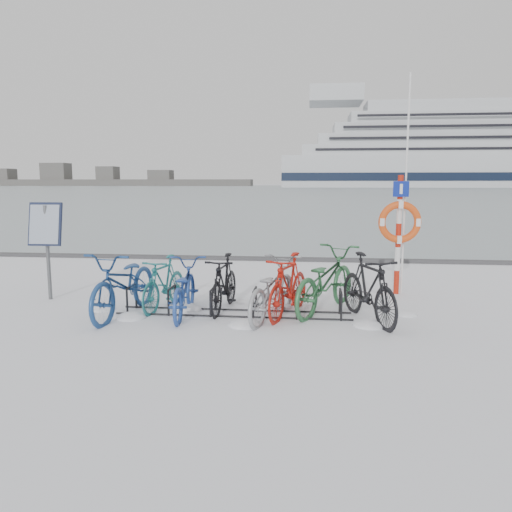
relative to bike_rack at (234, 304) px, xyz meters
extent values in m
plane|color=white|center=(0.00, 0.00, -0.18)|extent=(900.00, 900.00, 0.00)
cube|color=#A7B7BD|center=(0.00, 155.00, -0.17)|extent=(400.00, 298.00, 0.02)
cube|color=#3F3F42|center=(0.00, 5.90, -0.13)|extent=(400.00, 0.25, 0.10)
cylinder|color=black|center=(-1.80, -0.22, 0.04)|extent=(0.04, 0.04, 0.44)
cylinder|color=black|center=(-1.80, 0.22, 0.04)|extent=(0.04, 0.04, 0.44)
cylinder|color=black|center=(-1.80, 0.00, 0.26)|extent=(0.04, 0.44, 0.04)
cylinder|color=black|center=(-1.08, -0.22, 0.04)|extent=(0.04, 0.04, 0.44)
cylinder|color=black|center=(-1.08, 0.22, 0.04)|extent=(0.04, 0.04, 0.44)
cylinder|color=black|center=(-1.08, 0.00, 0.26)|extent=(0.04, 0.44, 0.04)
cylinder|color=black|center=(-0.36, -0.22, 0.04)|extent=(0.04, 0.04, 0.44)
cylinder|color=black|center=(-0.36, 0.22, 0.04)|extent=(0.04, 0.04, 0.44)
cylinder|color=black|center=(-0.36, 0.00, 0.26)|extent=(0.04, 0.44, 0.04)
cylinder|color=black|center=(0.36, -0.22, 0.04)|extent=(0.04, 0.04, 0.44)
cylinder|color=black|center=(0.36, 0.22, 0.04)|extent=(0.04, 0.04, 0.44)
cylinder|color=black|center=(0.36, 0.00, 0.26)|extent=(0.04, 0.44, 0.04)
cylinder|color=black|center=(1.08, -0.22, 0.04)|extent=(0.04, 0.04, 0.44)
cylinder|color=black|center=(1.08, 0.22, 0.04)|extent=(0.04, 0.04, 0.44)
cylinder|color=black|center=(1.08, 0.00, 0.26)|extent=(0.04, 0.44, 0.04)
cylinder|color=black|center=(1.80, -0.22, 0.04)|extent=(0.04, 0.04, 0.44)
cylinder|color=black|center=(1.80, 0.22, 0.04)|extent=(0.04, 0.04, 0.44)
cylinder|color=black|center=(1.80, 0.00, 0.26)|extent=(0.04, 0.44, 0.04)
cylinder|color=black|center=(0.00, -0.22, -0.16)|extent=(4.00, 0.03, 0.03)
cylinder|color=black|center=(0.00, 0.22, -0.16)|extent=(4.00, 0.03, 0.03)
cylinder|color=#595B5E|center=(-3.68, 0.71, 0.72)|extent=(0.07, 0.07, 1.80)
cube|color=black|center=(-3.68, 0.68, 1.27)|extent=(0.63, 0.25, 0.82)
cube|color=#8C99AD|center=(-3.68, 0.64, 1.27)|extent=(0.57, 0.18, 0.73)
cylinder|color=#B31F0E|center=(3.03, 1.92, 0.06)|extent=(0.11, 0.11, 0.47)
cylinder|color=silver|center=(3.03, 1.92, 0.53)|extent=(0.11, 0.11, 0.47)
cylinder|color=#B31F0E|center=(3.03, 1.92, 1.01)|extent=(0.11, 0.11, 0.47)
cylinder|color=silver|center=(3.03, 1.92, 1.48)|extent=(0.11, 0.11, 0.47)
cylinder|color=#B31F0E|center=(3.03, 1.92, 1.95)|extent=(0.11, 0.11, 0.47)
torus|color=#DD4A14|center=(3.03, 1.83, 1.27)|extent=(0.83, 0.14, 0.83)
cube|color=navy|center=(3.03, 1.84, 1.92)|extent=(0.30, 0.03, 0.30)
cylinder|color=silver|center=(3.14, 1.97, 1.98)|extent=(0.04, 0.04, 4.31)
cube|color=silver|center=(62.45, 200.86, 6.03)|extent=(144.85, 26.90, 12.42)
cube|color=black|center=(62.45, 187.36, 3.96)|extent=(144.85, 0.30, 3.10)
cube|color=black|center=(62.45, 214.37, 3.96)|extent=(144.85, 0.30, 3.10)
cube|color=silver|center=(62.45, 200.86, 14.30)|extent=(129.33, 24.83, 4.14)
cube|color=silver|center=(62.45, 200.86, 22.58)|extent=(104.50, 21.73, 4.14)
cube|color=silver|center=(62.45, 200.86, 30.86)|extent=(79.67, 18.62, 4.14)
cube|color=silver|center=(10.72, 200.86, 36.03)|extent=(20.69, 20.69, 6.21)
cube|color=black|center=(62.45, 188.24, 18.44)|extent=(113.81, 0.20, 12.42)
cube|color=#505050|center=(-120.00, 260.00, 1.57)|extent=(180.00, 12.00, 3.50)
cube|color=#505050|center=(-150.00, 260.00, 5.32)|extent=(24.00, 10.00, 8.00)
cube|color=#505050|center=(-90.00, 260.00, 4.82)|extent=(20.00, 10.00, 6.00)
imported|color=navy|center=(-1.83, -0.20, 0.40)|extent=(1.01, 2.27, 1.15)
imported|color=#216F71|center=(-1.30, 0.30, 0.30)|extent=(0.74, 1.67, 0.97)
imported|color=#244494|center=(-0.84, -0.10, 0.31)|extent=(0.79, 1.90, 0.97)
imported|color=black|center=(-0.21, 0.29, 0.33)|extent=(0.61, 1.72, 1.01)
imported|color=gray|center=(0.66, -0.13, 0.33)|extent=(1.21, 2.07, 1.03)
imported|color=#B61A10|center=(0.93, 0.06, 0.36)|extent=(1.03, 1.86, 1.08)
imported|color=#2B6439|center=(1.55, 0.42, 0.39)|extent=(1.67, 2.30, 1.15)
imported|color=black|center=(2.23, -0.14, 0.38)|extent=(1.16, 1.95, 1.13)
ellipsoid|color=white|center=(0.27, -0.64, -0.18)|extent=(0.52, 0.52, 0.18)
ellipsoid|color=white|center=(0.84, 0.54, -0.18)|extent=(0.34, 0.34, 0.12)
ellipsoid|color=white|center=(2.92, 0.26, -0.18)|extent=(0.38, 0.38, 0.13)
ellipsoid|color=white|center=(2.22, -0.45, -0.18)|extent=(0.53, 0.53, 0.18)
ellipsoid|color=white|center=(-1.66, -0.41, -0.18)|extent=(0.50, 0.50, 0.18)
ellipsoid|color=white|center=(-0.84, 0.25, -0.18)|extent=(0.51, 0.51, 0.18)
ellipsoid|color=white|center=(-2.34, 0.05, -0.18)|extent=(0.42, 0.42, 0.15)
camera|label=1|loc=(1.27, -8.20, 2.06)|focal=35.00mm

